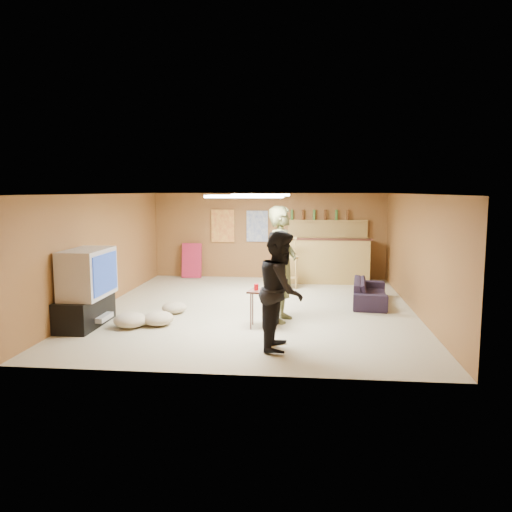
# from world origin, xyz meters

# --- Properties ---
(ground) EXTENTS (7.00, 7.00, 0.00)m
(ground) POSITION_xyz_m (0.00, 0.00, 0.00)
(ground) COLOR tan
(ground) RESTS_ON ground
(ceiling) EXTENTS (6.00, 7.00, 0.02)m
(ceiling) POSITION_xyz_m (0.00, 0.00, 2.20)
(ceiling) COLOR silver
(ceiling) RESTS_ON ground
(wall_back) EXTENTS (6.00, 0.02, 2.20)m
(wall_back) POSITION_xyz_m (0.00, 3.50, 1.10)
(wall_back) COLOR brown
(wall_back) RESTS_ON ground
(wall_front) EXTENTS (6.00, 0.02, 2.20)m
(wall_front) POSITION_xyz_m (0.00, -3.50, 1.10)
(wall_front) COLOR brown
(wall_front) RESTS_ON ground
(wall_left) EXTENTS (0.02, 7.00, 2.20)m
(wall_left) POSITION_xyz_m (-3.00, 0.00, 1.10)
(wall_left) COLOR brown
(wall_left) RESTS_ON ground
(wall_right) EXTENTS (0.02, 7.00, 2.20)m
(wall_right) POSITION_xyz_m (3.00, 0.00, 1.10)
(wall_right) COLOR brown
(wall_right) RESTS_ON ground
(tv_stand) EXTENTS (0.55, 1.30, 0.50)m
(tv_stand) POSITION_xyz_m (-2.72, -1.50, 0.25)
(tv_stand) COLOR black
(tv_stand) RESTS_ON ground
(dvd_box) EXTENTS (0.35, 0.50, 0.08)m
(dvd_box) POSITION_xyz_m (-2.50, -1.50, 0.15)
(dvd_box) COLOR #B2B2B7
(dvd_box) RESTS_ON tv_stand
(tv_body) EXTENTS (0.60, 1.10, 0.80)m
(tv_body) POSITION_xyz_m (-2.65, -1.50, 0.90)
(tv_body) COLOR #B2B2B7
(tv_body) RESTS_ON tv_stand
(tv_screen) EXTENTS (0.02, 0.95, 0.65)m
(tv_screen) POSITION_xyz_m (-2.34, -1.50, 0.90)
(tv_screen) COLOR navy
(tv_screen) RESTS_ON tv_body
(bar_counter) EXTENTS (2.00, 0.60, 1.10)m
(bar_counter) POSITION_xyz_m (1.50, 2.95, 0.55)
(bar_counter) COLOR olive
(bar_counter) RESTS_ON ground
(bar_lip) EXTENTS (2.10, 0.12, 0.05)m
(bar_lip) POSITION_xyz_m (1.50, 2.70, 1.10)
(bar_lip) COLOR #381A12
(bar_lip) RESTS_ON bar_counter
(bar_shelf) EXTENTS (2.00, 0.18, 0.05)m
(bar_shelf) POSITION_xyz_m (1.50, 3.40, 1.50)
(bar_shelf) COLOR olive
(bar_shelf) RESTS_ON bar_backing
(bar_backing) EXTENTS (2.00, 0.14, 0.60)m
(bar_backing) POSITION_xyz_m (1.50, 3.42, 1.20)
(bar_backing) COLOR olive
(bar_backing) RESTS_ON bar_counter
(poster_left) EXTENTS (0.60, 0.03, 0.85)m
(poster_left) POSITION_xyz_m (-1.20, 3.46, 1.35)
(poster_left) COLOR #BF3F26
(poster_left) RESTS_ON wall_back
(poster_right) EXTENTS (0.55, 0.03, 0.80)m
(poster_right) POSITION_xyz_m (-0.30, 3.46, 1.35)
(poster_right) COLOR #334C99
(poster_right) RESTS_ON wall_back
(folding_chair_stack) EXTENTS (0.50, 0.26, 0.91)m
(folding_chair_stack) POSITION_xyz_m (-2.00, 3.30, 0.45)
(folding_chair_stack) COLOR #AD203F
(folding_chair_stack) RESTS_ON ground
(ceiling_panel_front) EXTENTS (1.20, 0.60, 0.04)m
(ceiling_panel_front) POSITION_xyz_m (0.00, -1.50, 2.17)
(ceiling_panel_front) COLOR white
(ceiling_panel_front) RESTS_ON ceiling
(ceiling_panel_back) EXTENTS (1.20, 0.60, 0.04)m
(ceiling_panel_back) POSITION_xyz_m (0.00, 1.20, 2.17)
(ceiling_panel_back) COLOR white
(ceiling_panel_back) RESTS_ON ceiling
(person_olive) EXTENTS (0.62, 0.82, 2.00)m
(person_olive) POSITION_xyz_m (0.56, -0.85, 1.00)
(person_olive) COLOR brown
(person_olive) RESTS_ON ground
(person_black) EXTENTS (0.69, 0.86, 1.70)m
(person_black) POSITION_xyz_m (0.62, -2.36, 0.85)
(person_black) COLOR black
(person_black) RESTS_ON ground
(sofa) EXTENTS (0.82, 1.70, 0.48)m
(sofa) POSITION_xyz_m (2.26, 0.67, 0.24)
(sofa) COLOR black
(sofa) RESTS_ON ground
(tray_table) EXTENTS (0.55, 0.47, 0.63)m
(tray_table) POSITION_xyz_m (0.28, -1.31, 0.31)
(tray_table) COLOR #381A12
(tray_table) RESTS_ON ground
(cup_red_near) EXTENTS (0.09, 0.09, 0.10)m
(cup_red_near) POSITION_xyz_m (0.15, -1.29, 0.68)
(cup_red_near) COLOR red
(cup_red_near) RESTS_ON tray_table
(cup_red_far) EXTENTS (0.10, 0.10, 0.11)m
(cup_red_far) POSITION_xyz_m (0.38, -1.42, 0.68)
(cup_red_far) COLOR red
(cup_red_far) RESTS_ON tray_table
(cup_blue) EXTENTS (0.10, 0.10, 0.11)m
(cup_blue) POSITION_xyz_m (0.44, -1.23, 0.68)
(cup_blue) COLOR navy
(cup_blue) RESTS_ON tray_table
(bar_stool_left) EXTENTS (0.41, 0.41, 1.16)m
(bar_stool_left) POSITION_xyz_m (0.61, 2.13, 0.58)
(bar_stool_left) COLOR olive
(bar_stool_left) RESTS_ON ground
(bar_stool_right) EXTENTS (0.45, 0.45, 1.33)m
(bar_stool_right) POSITION_xyz_m (1.78, 2.83, 0.66)
(bar_stool_right) COLOR olive
(bar_stool_right) RESTS_ON ground
(cushion_near_tv) EXTENTS (0.58, 0.58, 0.24)m
(cushion_near_tv) POSITION_xyz_m (-1.51, -1.35, 0.12)
(cushion_near_tv) COLOR tan
(cushion_near_tv) RESTS_ON ground
(cushion_mid) EXTENTS (0.49, 0.49, 0.21)m
(cushion_mid) POSITION_xyz_m (-1.46, -0.49, 0.10)
(cushion_mid) COLOR tan
(cushion_mid) RESTS_ON ground
(cushion_far) EXTENTS (0.67, 0.67, 0.25)m
(cushion_far) POSITION_xyz_m (-1.93, -1.52, 0.12)
(cushion_far) COLOR tan
(cushion_far) RESTS_ON ground
(bottle_row) EXTENTS (1.48, 0.08, 0.26)m
(bottle_row) POSITION_xyz_m (1.30, 3.38, 1.65)
(bottle_row) COLOR #3F7233
(bottle_row) RESTS_ON bar_shelf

